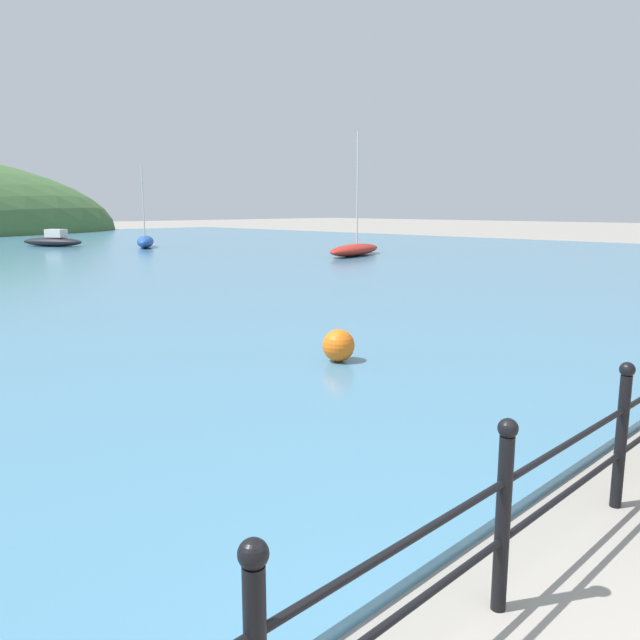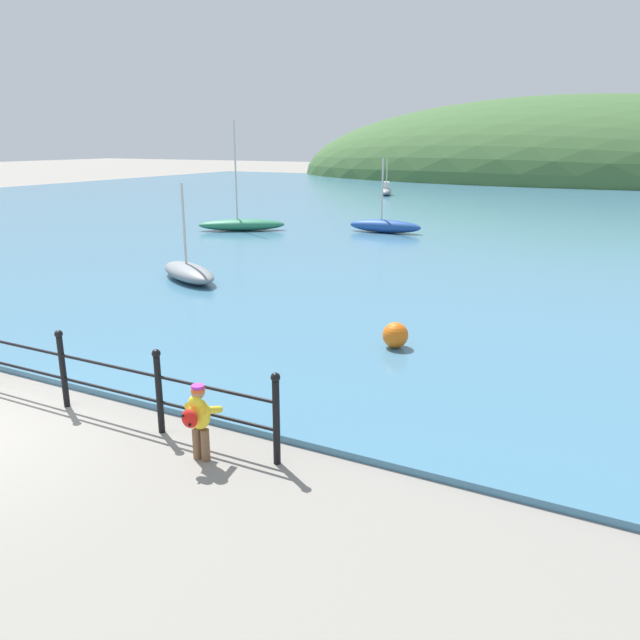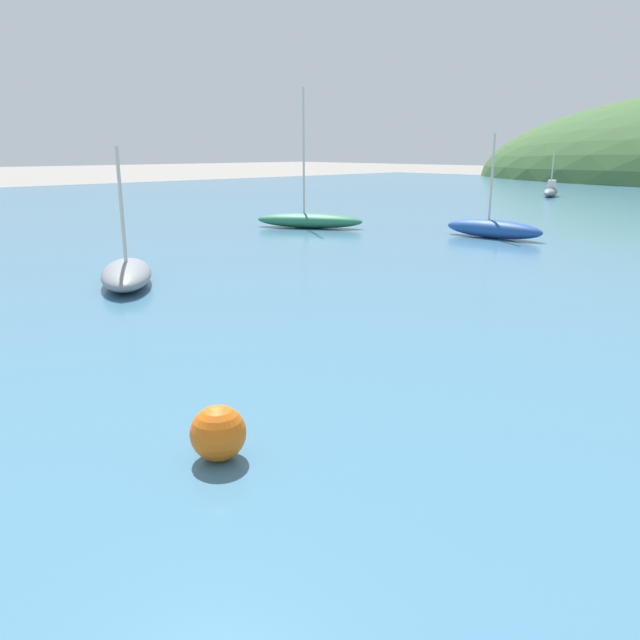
% 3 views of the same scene
% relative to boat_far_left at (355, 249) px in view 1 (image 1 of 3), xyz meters
% --- Properties ---
extents(iron_railing, '(9.44, 0.12, 1.21)m').
position_rel_boat_far_left_xyz_m(iron_railing, '(-20.17, -18.53, 0.25)').
color(iron_railing, black).
rests_on(iron_railing, ground).
extents(boat_far_left, '(4.94, 2.70, 5.80)m').
position_rel_boat_far_left_xyz_m(boat_far_left, '(0.00, 0.00, 0.00)').
color(boat_far_left, maroon).
rests_on(boat_far_left, water).
extents(boat_nearest_quay, '(2.72, 3.52, 4.65)m').
position_rel_boat_far_left_xyz_m(boat_nearest_quay, '(-4.12, 12.51, 0.06)').
color(boat_nearest_quay, '#1E4793').
rests_on(boat_nearest_quay, water).
extents(boat_twin_mast, '(2.96, 4.16, 1.01)m').
position_rel_boat_far_left_xyz_m(boat_twin_mast, '(-7.46, 17.38, 0.03)').
color(boat_twin_mast, black).
rests_on(boat_twin_mast, water).
extents(mooring_buoy, '(0.49, 0.49, 0.49)m').
position_rel_boat_far_left_xyz_m(mooring_buoy, '(-15.74, -13.87, -0.05)').
color(mooring_buoy, orange).
rests_on(mooring_buoy, water).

